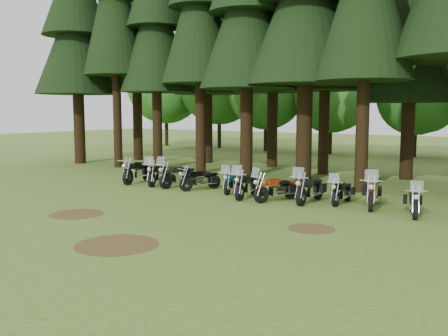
% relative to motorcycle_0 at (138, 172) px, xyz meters
% --- Properties ---
extents(ground, '(120.00, 120.00, 0.00)m').
position_rel_motorcycle_0_xyz_m(ground, '(6.53, -4.69, -0.51)').
color(ground, '#496B22').
rests_on(ground, ground).
extents(pine_front_0, '(5.49, 5.49, 16.17)m').
position_rel_motorcycle_0_xyz_m(pine_front_0, '(-9.67, 4.59, 9.17)').
color(pine_front_0, black).
rests_on(pine_front_0, ground).
extents(pine_front_2, '(4.32, 4.32, 16.22)m').
position_rel_motorcycle_0_xyz_m(pine_front_2, '(-3.24, 5.13, 9.20)').
color(pine_front_2, black).
rests_on(pine_front_2, ground).
extents(pine_back_0, '(5.00, 5.00, 17.21)m').
position_rel_motorcycle_0_xyz_m(pine_back_0, '(-8.15, 8.56, 9.80)').
color(pine_back_0, black).
rests_on(pine_back_0, ground).
extents(pine_back_1, '(4.52, 4.52, 16.22)m').
position_rel_motorcycle_0_xyz_m(pine_back_1, '(-2.72, 9.66, 9.20)').
color(pine_back_1, black).
rests_on(pine_back_1, ground).
extents(pine_back_2, '(4.85, 4.85, 16.30)m').
position_rel_motorcycle_0_xyz_m(pine_back_2, '(2.15, 9.71, 9.25)').
color(pine_back_2, black).
rests_on(pine_back_2, ground).
extents(pine_back_4, '(4.94, 4.94, 13.78)m').
position_rel_motorcycle_0_xyz_m(pine_back_4, '(10.57, 8.56, 7.74)').
color(pine_back_4, black).
rests_on(pine_back_4, ground).
extents(decid_0, '(8.00, 7.78, 10.00)m').
position_rel_motorcycle_0_xyz_m(decid_0, '(-15.57, 20.57, 5.39)').
color(decid_0, black).
rests_on(decid_0, ground).
extents(decid_1, '(7.91, 7.69, 9.88)m').
position_rel_motorcycle_0_xyz_m(decid_1, '(-9.45, 21.07, 5.32)').
color(decid_1, black).
rests_on(decid_1, ground).
extents(decid_2, '(6.72, 6.53, 8.40)m').
position_rel_motorcycle_0_xyz_m(decid_2, '(-3.90, 20.09, 4.45)').
color(decid_2, black).
rests_on(decid_2, ground).
extents(decid_3, '(6.12, 5.95, 7.65)m').
position_rel_motorcycle_0_xyz_m(decid_3, '(1.82, 20.44, 4.00)').
color(decid_3, black).
rests_on(decid_3, ground).
extents(decid_4, '(5.93, 5.76, 7.41)m').
position_rel_motorcycle_0_xyz_m(decid_4, '(8.11, 21.63, 3.86)').
color(decid_4, black).
rests_on(decid_4, ground).
extents(dirt_patch_0, '(1.80, 1.80, 0.01)m').
position_rel_motorcycle_0_xyz_m(dirt_patch_0, '(3.53, -6.69, -0.50)').
color(dirt_patch_0, '#4C3D1E').
rests_on(dirt_patch_0, ground).
extents(dirt_patch_1, '(1.40, 1.40, 0.01)m').
position_rel_motorcycle_0_xyz_m(dirt_patch_1, '(11.03, -4.19, -0.50)').
color(dirt_patch_1, '#4C3D1E').
rests_on(dirt_patch_1, ground).
extents(dirt_patch_2, '(2.20, 2.20, 0.01)m').
position_rel_motorcycle_0_xyz_m(dirt_patch_2, '(7.53, -8.69, -0.50)').
color(dirt_patch_2, '#4C3D1E').
rests_on(dirt_patch_2, ground).
extents(motorcycle_0, '(0.63, 2.43, 1.00)m').
position_rel_motorcycle_0_xyz_m(motorcycle_0, '(0.00, 0.00, 0.00)').
color(motorcycle_0, black).
rests_on(motorcycle_0, ground).
extents(motorcycle_1, '(1.03, 2.26, 1.45)m').
position_rel_motorcycle_0_xyz_m(motorcycle_1, '(1.32, -0.01, -0.02)').
color(motorcycle_1, black).
rests_on(motorcycle_1, ground).
extents(motorcycle_2, '(0.56, 2.37, 1.49)m').
position_rel_motorcycle_0_xyz_m(motorcycle_2, '(2.52, 0.03, -0.01)').
color(motorcycle_2, black).
rests_on(motorcycle_2, ground).
extents(motorcycle_3, '(0.89, 1.98, 0.85)m').
position_rel_motorcycle_0_xyz_m(motorcycle_3, '(3.90, -0.13, -0.08)').
color(motorcycle_3, black).
rests_on(motorcycle_3, ground).
extents(motorcycle_4, '(0.82, 2.02, 1.29)m').
position_rel_motorcycle_0_xyz_m(motorcycle_4, '(5.43, 0.09, -0.08)').
color(motorcycle_4, black).
rests_on(motorcycle_4, ground).
extents(motorcycle_5, '(0.63, 2.29, 1.44)m').
position_rel_motorcycle_0_xyz_m(motorcycle_5, '(6.65, -0.66, -0.03)').
color(motorcycle_5, black).
rests_on(motorcycle_5, ground).
extents(motorcycle_6, '(1.07, 2.13, 1.38)m').
position_rel_motorcycle_0_xyz_m(motorcycle_6, '(8.01, -0.72, -0.05)').
color(motorcycle_6, black).
rests_on(motorcycle_6, ground).
extents(motorcycle_7, '(0.44, 2.33, 1.47)m').
position_rel_motorcycle_0_xyz_m(motorcycle_7, '(9.22, -0.28, -0.02)').
color(motorcycle_7, black).
rests_on(motorcycle_7, ground).
extents(motorcycle_8, '(0.38, 2.01, 1.27)m').
position_rel_motorcycle_0_xyz_m(motorcycle_8, '(10.32, 0.18, -0.08)').
color(motorcycle_8, black).
rests_on(motorcycle_8, ground).
extents(motorcycle_9, '(0.96, 2.38, 1.51)m').
position_rel_motorcycle_0_xyz_m(motorcycle_9, '(11.46, 0.11, -0.00)').
color(motorcycle_9, black).
rests_on(motorcycle_9, ground).
extents(motorcycle_10, '(0.85, 2.06, 1.31)m').
position_rel_motorcycle_0_xyz_m(motorcycle_10, '(13.08, -0.51, -0.07)').
color(motorcycle_10, black).
rests_on(motorcycle_10, ground).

